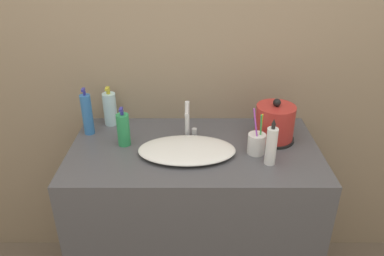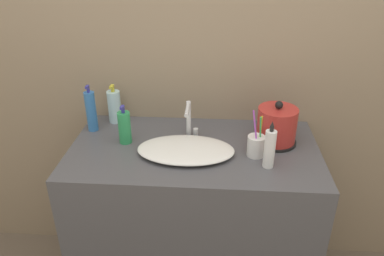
% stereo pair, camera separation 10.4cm
% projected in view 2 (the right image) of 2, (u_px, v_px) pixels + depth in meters
% --- Properties ---
extents(wall_back, '(6.00, 0.04, 2.60)m').
position_uv_depth(wall_back, '(199.00, 37.00, 1.78)').
color(wall_back, gray).
rests_on(wall_back, ground_plane).
extents(vanity_counter, '(1.13, 0.61, 0.88)m').
position_uv_depth(vanity_counter, '(194.00, 222.00, 1.90)').
color(vanity_counter, '#4C4C51').
rests_on(vanity_counter, ground_plane).
extents(sink_basin, '(0.43, 0.26, 0.04)m').
position_uv_depth(sink_basin, '(186.00, 150.00, 1.64)').
color(sink_basin, white).
rests_on(sink_basin, vanity_counter).
extents(faucet, '(0.06, 0.14, 0.18)m').
position_uv_depth(faucet, '(189.00, 119.00, 1.73)').
color(faucet, silver).
rests_on(faucet, vanity_counter).
extents(electric_kettle, '(0.19, 0.19, 0.21)m').
position_uv_depth(electric_kettle, '(276.00, 127.00, 1.70)').
color(electric_kettle, black).
rests_on(electric_kettle, vanity_counter).
extents(toothbrush_cup, '(0.08, 0.08, 0.22)m').
position_uv_depth(toothbrush_cup, '(256.00, 145.00, 1.61)').
color(toothbrush_cup, silver).
rests_on(toothbrush_cup, vanity_counter).
extents(lotion_bottle, '(0.07, 0.07, 0.20)m').
position_uv_depth(lotion_bottle, '(114.00, 106.00, 1.89)').
color(lotion_bottle, silver).
rests_on(lotion_bottle, vanity_counter).
extents(shampoo_bottle, '(0.06, 0.06, 0.19)m').
position_uv_depth(shampoo_bottle, '(125.00, 127.00, 1.70)').
color(shampoo_bottle, '#2D9956').
rests_on(shampoo_bottle, vanity_counter).
extents(mouthwash_bottle, '(0.05, 0.05, 0.21)m').
position_uv_depth(mouthwash_bottle, '(270.00, 148.00, 1.52)').
color(mouthwash_bottle, white).
rests_on(mouthwash_bottle, vanity_counter).
extents(hand_cream_bottle, '(0.05, 0.05, 0.23)m').
position_uv_depth(hand_cream_bottle, '(91.00, 111.00, 1.80)').
color(hand_cream_bottle, '#3370B7').
rests_on(hand_cream_bottle, vanity_counter).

